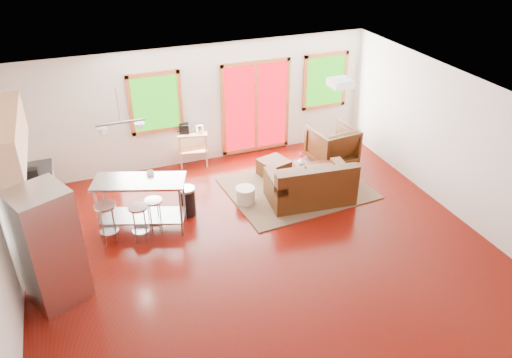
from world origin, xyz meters
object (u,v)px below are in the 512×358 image
object	(u,v)px
ottoman	(274,168)
refrigerator	(50,247)
coffee_table	(319,169)
armchair	(332,143)
loveseat	(311,186)
rug	(297,188)
island	(141,196)
kitchen_cart	(191,137)

from	to	relation	value
ottoman	refrigerator	size ratio (longest dim) A/B	0.30
coffee_table	refrigerator	xyz separation A→B (m)	(-5.11, -1.63, 0.59)
armchair	loveseat	bearing A→B (deg)	42.46
rug	island	world-z (taller)	island
ottoman	refrigerator	bearing A→B (deg)	-152.80
rug	island	distance (m)	3.22
coffee_table	kitchen_cart	size ratio (longest dim) A/B	1.03
rug	island	xyz separation A→B (m)	(-3.14, -0.26, 0.67)
armchair	ottoman	size ratio (longest dim) A/B	1.69
rug	refrigerator	distance (m)	4.95
loveseat	armchair	world-z (taller)	armchair
refrigerator	loveseat	bearing A→B (deg)	-11.79
loveseat	kitchen_cart	bearing A→B (deg)	132.82
armchair	coffee_table	bearing A→B (deg)	40.66
rug	loveseat	bearing A→B (deg)	-86.08
kitchen_cart	ottoman	bearing A→B (deg)	-36.73
loveseat	armchair	xyz separation A→B (m)	(1.16, 1.31, 0.13)
coffee_table	rug	bearing A→B (deg)	-172.63
armchair	kitchen_cart	world-z (taller)	kitchen_cart
ottoman	kitchen_cart	distance (m)	1.90
rug	ottoman	bearing A→B (deg)	108.98
coffee_table	island	world-z (taller)	island
island	armchair	bearing A→B (deg)	13.70
loveseat	armchair	size ratio (longest dim) A/B	1.81
armchair	refrigerator	size ratio (longest dim) A/B	0.51
coffee_table	kitchen_cart	bearing A→B (deg)	142.16
ottoman	coffee_table	bearing A→B (deg)	-39.96
island	kitchen_cart	world-z (taller)	island
coffee_table	island	xyz separation A→B (m)	(-3.64, -0.32, 0.36)
ottoman	armchair	bearing A→B (deg)	4.68
island	kitchen_cart	distance (m)	2.49
rug	kitchen_cart	size ratio (longest dim) A/B	2.79
refrigerator	kitchen_cart	xyz separation A→B (m)	(2.90, 3.35, -0.24)
refrigerator	kitchen_cart	bearing A→B (deg)	24.50
loveseat	ottoman	xyz separation A→B (m)	(-0.27, 1.19, -0.16)
armchair	kitchen_cart	bearing A→B (deg)	-24.49
coffee_table	armchair	size ratio (longest dim) A/B	1.08
loveseat	coffee_table	distance (m)	0.74
rug	coffee_table	world-z (taller)	coffee_table
rug	kitchen_cart	world-z (taller)	kitchen_cart
rug	kitchen_cart	bearing A→B (deg)	133.81
rug	kitchen_cart	xyz separation A→B (m)	(-1.71, 1.78, 0.66)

